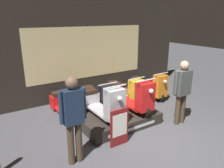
% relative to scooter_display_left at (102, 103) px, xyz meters
% --- Properties ---
extents(ground_plane, '(30.00, 30.00, 0.00)m').
position_rel_scooter_display_left_xyz_m(ground_plane, '(0.81, -1.38, -0.66)').
color(ground_plane, '#4C4C51').
extents(shop_wall_back, '(7.72, 0.09, 3.20)m').
position_rel_scooter_display_left_xyz_m(shop_wall_back, '(0.81, 2.28, 0.94)').
color(shop_wall_back, '#28231E').
rests_on(shop_wall_back, ground_plane).
extents(display_platform, '(2.01, 1.47, 0.29)m').
position_rel_scooter_display_left_xyz_m(display_platform, '(0.45, 0.07, -0.52)').
color(display_platform, '#2D2823').
rests_on(display_platform, ground_plane).
extents(scooter_display_left, '(0.60, 1.67, 0.97)m').
position_rel_scooter_display_left_xyz_m(scooter_display_left, '(0.00, 0.00, 0.00)').
color(scooter_display_left, black).
rests_on(scooter_display_left, display_platform).
extents(scooter_display_right, '(0.60, 1.67, 0.97)m').
position_rel_scooter_display_left_xyz_m(scooter_display_right, '(0.90, 0.00, 0.00)').
color(scooter_display_right, black).
rests_on(scooter_display_right, display_platform).
extents(scooter_backrow_0, '(0.60, 1.67, 0.97)m').
position_rel_scooter_display_left_xyz_m(scooter_backrow_0, '(-0.54, 1.04, -0.29)').
color(scooter_backrow_0, black).
rests_on(scooter_backrow_0, ground_plane).
extents(scooter_backrow_1, '(0.60, 1.67, 0.97)m').
position_rel_scooter_display_left_xyz_m(scooter_backrow_1, '(0.47, 1.04, -0.29)').
color(scooter_backrow_1, black).
rests_on(scooter_backrow_1, ground_plane).
extents(scooter_backrow_2, '(0.60, 1.67, 0.97)m').
position_rel_scooter_display_left_xyz_m(scooter_backrow_2, '(1.48, 1.04, -0.29)').
color(scooter_backrow_2, black).
rests_on(scooter_backrow_2, ground_plane).
extents(scooter_backrow_3, '(0.60, 1.67, 0.97)m').
position_rel_scooter_display_left_xyz_m(scooter_backrow_3, '(2.49, 1.04, -0.29)').
color(scooter_backrow_3, black).
rests_on(scooter_backrow_3, ground_plane).
extents(person_left_browsing, '(0.52, 0.22, 1.73)m').
position_rel_scooter_display_left_xyz_m(person_left_browsing, '(-1.14, -0.90, 0.34)').
color(person_left_browsing, '#473828').
rests_on(person_left_browsing, ground_plane).
extents(person_right_browsing, '(0.58, 0.23, 1.68)m').
position_rel_scooter_display_left_xyz_m(person_right_browsing, '(1.82, -0.90, 0.32)').
color(person_right_browsing, '#473828').
rests_on(person_right_browsing, ground_plane).
extents(price_sign_board, '(0.45, 0.04, 0.85)m').
position_rel_scooter_display_left_xyz_m(price_sign_board, '(-0.10, -0.88, -0.23)').
color(price_sign_board, maroon).
rests_on(price_sign_board, ground_plane).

